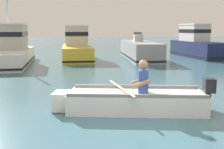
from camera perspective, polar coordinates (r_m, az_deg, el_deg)
ground_plane at (r=5.58m, az=4.14°, el=-10.88°), size 120.00×120.00×0.00m
rowboat_with_person at (r=6.78m, az=4.16°, el=-5.04°), size 3.70×2.12×1.19m
moored_boat_white at (r=16.69m, az=-19.38°, el=4.72°), size 2.14×6.49×3.88m
moored_boat_yellow at (r=18.23m, az=-6.94°, el=5.39°), size 1.89×5.25×2.09m
moored_boat_grey at (r=18.37m, az=5.42°, el=4.67°), size 2.21×6.73×1.66m
moored_boat_navy at (r=20.41m, az=16.13°, el=5.65°), size 1.68×5.42×2.21m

